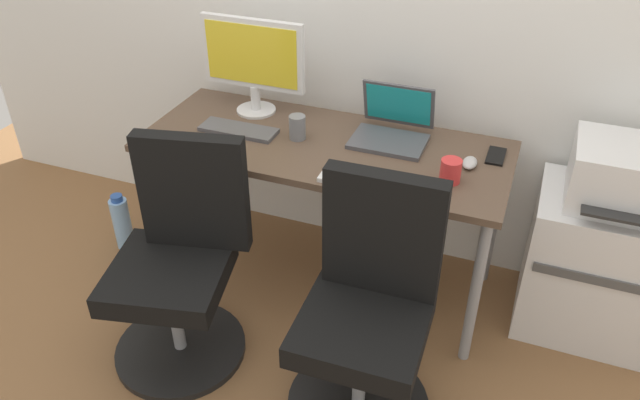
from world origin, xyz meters
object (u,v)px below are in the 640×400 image
printer (623,176)px  open_laptop (393,126)px  water_bottle_on_floor (122,222)px  desktop_monitor (253,60)px  coffee_mug (451,171)px  office_chair_right (368,315)px  side_cabinet (595,265)px  office_chair_left (180,265)px

printer → open_laptop: open_laptop is taller
open_laptop → water_bottle_on_floor: bearing=-167.4°
water_bottle_on_floor → desktop_monitor: desktop_monitor is taller
desktop_monitor → coffee_mug: 1.02m
open_laptop → coffee_mug: size_ratio=3.37×
office_chair_right → water_bottle_on_floor: bearing=162.2°
printer → open_laptop: bearing=178.3°
desktop_monitor → coffee_mug: desktop_monitor is taller
printer → open_laptop: size_ratio=1.29×
desktop_monitor → printer: bearing=-1.9°
office_chair_right → side_cabinet: office_chair_right is taller
office_chair_left → desktop_monitor: bearing=91.9°
water_bottle_on_floor → printer: bearing=6.8°
side_cabinet → printer: 0.44m
side_cabinet → coffee_mug: bearing=-159.0°
office_chair_left → side_cabinet: bearing=25.2°
water_bottle_on_floor → open_laptop: (1.29, 0.29, 0.64)m
side_cabinet → water_bottle_on_floor: side_cabinet is taller
office_chair_right → coffee_mug: office_chair_right is taller
water_bottle_on_floor → side_cabinet: bearing=6.8°
desktop_monitor → water_bottle_on_floor: bearing=-153.6°
office_chair_right → open_laptop: size_ratio=3.03×
water_bottle_on_floor → open_laptop: 1.47m
office_chair_left → open_laptop: open_laptop is taller
office_chair_left → water_bottle_on_floor: size_ratio=3.03×
office_chair_left → printer: size_ratio=2.35×
office_chair_left → coffee_mug: (0.93, 0.49, 0.36)m
side_cabinet → open_laptop: 1.03m
office_chair_left → side_cabinet: size_ratio=1.47×
office_chair_right → coffee_mug: size_ratio=10.22×
side_cabinet → printer: size_ratio=1.60×
office_chair_left → desktop_monitor: 0.96m
office_chair_right → desktop_monitor: bearing=135.7°
desktop_monitor → coffee_mug: bearing=-16.8°
open_laptop → side_cabinet: bearing=-1.6°
side_cabinet → water_bottle_on_floor: 2.23m
desktop_monitor → open_laptop: size_ratio=1.55×
office_chair_left → water_bottle_on_floor: 0.85m
office_chair_right → open_laptop: open_laptop is taller
open_laptop → desktop_monitor: bearing=177.7°
office_chair_right → office_chair_left: bearing=-179.9°
office_chair_left → coffee_mug: office_chair_left is taller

